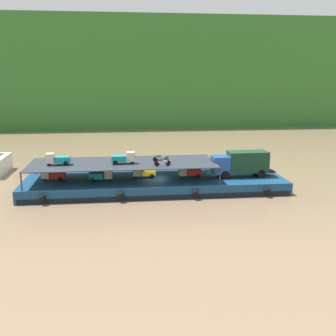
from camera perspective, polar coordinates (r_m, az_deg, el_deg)
name	(u,v)px	position (r m, az deg, el deg)	size (l,w,h in m)	color
ground_plane	(155,190)	(49.85, -1.84, -3.08)	(400.00, 400.00, 0.00)	#7F664C
hillside_far_bank	(133,65)	(118.79, -4.95, 14.09)	(127.49, 28.35, 29.38)	#33702D
cargo_barge	(155,184)	(49.62, -1.85, -2.25)	(31.10, 9.36, 1.50)	navy
covered_lorry	(241,163)	(50.67, 10.16, 0.71)	(7.89, 2.41, 3.10)	#1E4C99
cargo_rack	(123,163)	(48.86, -6.31, 0.68)	(21.90, 7.98, 2.00)	#2D333D
mini_truck_lower_stern	(53,175)	(50.12, -15.74, -0.88)	(2.79, 1.28, 1.38)	red
mini_truck_lower_aft	(101,175)	(48.72, -9.27, -0.95)	(2.79, 1.28, 1.38)	teal
mini_truck_lower_mid	(144,172)	(49.57, -3.42, -0.57)	(2.76, 1.24, 1.38)	gold
mini_truck_lower_fore	(189,172)	(49.78, 3.00, -0.51)	(2.77, 1.25, 1.38)	red
mini_truck_upper_stern	(58,159)	(48.79, -15.12, 1.20)	(2.77, 1.25, 1.38)	teal
mini_truck_upper_mid	(124,158)	(48.08, -6.21, 1.40)	(2.77, 1.24, 1.38)	teal
motorcycle_upper_port	(162,162)	(46.65, -0.79, 0.81)	(1.89, 0.55, 0.87)	black
motorcycle_upper_centre	(161,158)	(48.99, -1.04, 1.38)	(1.90, 0.55, 0.87)	black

